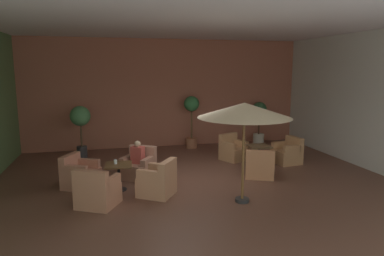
% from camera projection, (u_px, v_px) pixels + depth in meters
% --- Properties ---
extents(ground_plane, '(10.71, 9.23, 0.02)m').
position_uv_depth(ground_plane, '(196.00, 182.00, 9.24)').
color(ground_plane, brown).
extents(wall_back_brick, '(10.71, 0.08, 4.09)m').
position_uv_depth(wall_back_brick, '(167.00, 93.00, 13.27)').
color(wall_back_brick, '#A76048').
rests_on(wall_back_brick, ground_plane).
extents(wall_right_plain, '(0.08, 9.23, 4.09)m').
position_uv_depth(wall_right_plain, '(372.00, 101.00, 10.14)').
color(wall_right_plain, silver).
rests_on(wall_right_plain, ground_plane).
extents(ceiling_slab, '(10.71, 9.23, 0.06)m').
position_uv_depth(ceiling_slab, '(196.00, 22.00, 8.55)').
color(ceiling_slab, silver).
rests_on(ceiling_slab, wall_back_brick).
extents(cafe_table_front_left, '(0.69, 0.69, 0.66)m').
position_uv_depth(cafe_table_front_left, '(119.00, 171.00, 8.55)').
color(cafe_table_front_left, black).
rests_on(cafe_table_front_left, ground_plane).
extents(armchair_front_left_north, '(1.05, 1.04, 0.88)m').
position_uv_depth(armchair_front_left_north, '(97.00, 192.00, 7.56)').
color(armchair_front_left_north, '#B77858').
rests_on(armchair_front_left_north, ground_plane).
extents(armchair_front_left_east, '(1.04, 1.04, 0.87)m').
position_uv_depth(armchair_front_left_east, '(158.00, 182.00, 8.22)').
color(armchair_front_left_east, tan).
rests_on(armchair_front_left_east, ground_plane).
extents(armchair_front_left_south, '(1.09, 1.09, 0.84)m').
position_uv_depth(armchair_front_left_south, '(139.00, 167.00, 9.59)').
color(armchair_front_left_south, tan).
rests_on(armchair_front_left_south, ground_plane).
extents(armchair_front_left_west, '(1.03, 1.03, 0.84)m').
position_uv_depth(armchair_front_left_west, '(80.00, 175.00, 8.80)').
color(armchair_front_left_west, tan).
rests_on(armchair_front_left_west, ground_plane).
extents(cafe_table_front_right, '(0.65, 0.65, 0.66)m').
position_uv_depth(cafe_table_front_right, '(259.00, 150.00, 10.62)').
color(cafe_table_front_right, black).
rests_on(cafe_table_front_right, ground_plane).
extents(armchair_front_right_north, '(0.84, 0.84, 0.83)m').
position_uv_depth(armchair_front_right_north, '(287.00, 153.00, 11.04)').
color(armchair_front_right_north, tan).
rests_on(armchair_front_right_north, ground_plane).
extents(armchair_front_right_east, '(0.98, 0.96, 0.85)m').
position_uv_depth(armchair_front_right_east, '(233.00, 150.00, 11.45)').
color(armchair_front_right_east, tan).
rests_on(armchair_front_right_east, ground_plane).
extents(armchair_front_right_south, '(1.00, 0.99, 0.81)m').
position_uv_depth(armchair_front_right_south, '(260.00, 166.00, 9.62)').
color(armchair_front_right_south, '#BE7E52').
rests_on(armchair_front_right_south, ground_plane).
extents(patio_umbrella_tall_red, '(2.06, 2.06, 2.26)m').
position_uv_depth(patio_umbrella_tall_red, '(244.00, 111.00, 7.52)').
color(patio_umbrella_tall_red, '#2D2D2D').
rests_on(patio_umbrella_tall_red, ground_plane).
extents(potted_tree_left_corner, '(0.67, 0.67, 1.76)m').
position_uv_depth(potted_tree_left_corner, '(80.00, 121.00, 11.58)').
color(potted_tree_left_corner, '#353335').
rests_on(potted_tree_left_corner, ground_plane).
extents(potted_tree_mid_left, '(0.57, 0.57, 1.69)m').
position_uv_depth(potted_tree_mid_left, '(259.00, 118.00, 13.75)').
color(potted_tree_mid_left, beige).
rests_on(potted_tree_mid_left, ground_plane).
extents(potted_tree_mid_right, '(0.57, 0.57, 1.97)m').
position_uv_depth(potted_tree_mid_right, '(192.00, 115.00, 13.02)').
color(potted_tree_mid_right, '#A16041').
rests_on(potted_tree_mid_right, ground_plane).
extents(patron_blue_shirt, '(0.41, 0.38, 0.63)m').
position_uv_depth(patron_blue_shirt, '(138.00, 153.00, 9.48)').
color(patron_blue_shirt, '#B9473D').
rests_on(patron_blue_shirt, ground_plane).
extents(iced_drink_cup, '(0.08, 0.08, 0.11)m').
position_uv_depth(iced_drink_cup, '(115.00, 162.00, 8.55)').
color(iced_drink_cup, white).
rests_on(iced_drink_cup, cafe_table_front_left).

